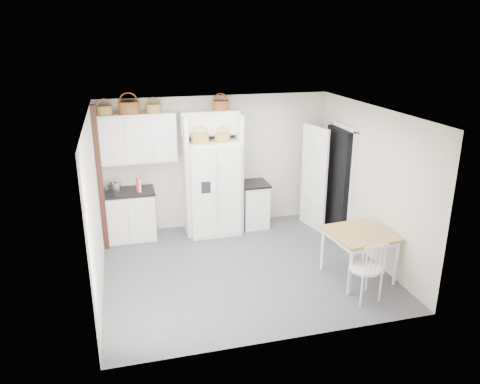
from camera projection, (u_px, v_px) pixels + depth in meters
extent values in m
plane|color=#404044|center=(243.00, 268.00, 7.82)|extent=(4.50, 4.50, 0.00)
plane|color=white|center=(243.00, 112.00, 6.98)|extent=(4.50, 4.50, 0.00)
plane|color=beige|center=(216.00, 162.00, 9.23)|extent=(4.50, 0.00, 4.50)
plane|color=beige|center=(95.00, 207.00, 6.86)|extent=(0.00, 4.00, 4.00)
plane|color=beige|center=(370.00, 183.00, 7.94)|extent=(0.00, 4.00, 4.00)
cube|color=white|center=(213.00, 187.00, 8.97)|extent=(0.94, 0.75, 1.81)
cube|color=white|center=(128.00, 216.00, 8.80)|extent=(0.98, 0.62, 0.91)
cube|color=white|center=(254.00, 205.00, 9.40)|extent=(0.49, 0.59, 0.87)
cube|color=olive|center=(358.00, 255.00, 7.41)|extent=(1.02, 1.02, 0.78)
cube|color=white|center=(366.00, 269.00, 6.78)|extent=(0.52, 0.48, 0.96)
cube|color=black|center=(126.00, 192.00, 8.65)|extent=(1.02, 0.66, 0.04)
cube|color=black|center=(254.00, 184.00, 9.25)|extent=(0.53, 0.63, 0.04)
cube|color=silver|center=(113.00, 187.00, 8.55)|extent=(0.29, 0.21, 0.18)
cube|color=#B02D26|center=(137.00, 185.00, 8.58)|extent=(0.04, 0.16, 0.24)
cube|color=#F3E9B6|center=(139.00, 185.00, 8.58)|extent=(0.07, 0.16, 0.23)
cylinder|color=brown|center=(105.00, 110.00, 8.22)|extent=(0.28, 0.28, 0.16)
cylinder|color=brown|center=(129.00, 108.00, 8.31)|extent=(0.37, 0.37, 0.21)
cylinder|color=brown|center=(153.00, 108.00, 8.42)|extent=(0.27, 0.27, 0.16)
cylinder|color=brown|center=(221.00, 105.00, 8.72)|extent=(0.31, 0.31, 0.18)
cylinder|color=brown|center=(200.00, 138.00, 8.50)|extent=(0.32, 0.32, 0.17)
cylinder|color=brown|center=(222.00, 138.00, 8.60)|extent=(0.28, 0.28, 0.15)
cube|color=white|center=(137.00, 138.00, 8.52)|extent=(1.40, 0.34, 0.90)
cube|color=white|center=(210.00, 122.00, 8.77)|extent=(1.12, 0.34, 0.45)
cube|color=white|center=(186.00, 176.00, 8.84)|extent=(0.08, 0.60, 2.30)
cube|color=white|center=(238.00, 172.00, 9.09)|extent=(0.08, 0.60, 2.30)
cube|color=black|center=(100.00, 180.00, 8.10)|extent=(0.09, 0.09, 2.60)
cube|color=black|center=(338.00, 182.00, 8.92)|extent=(0.18, 0.85, 2.05)
cube|color=white|center=(314.00, 178.00, 9.14)|extent=(0.21, 0.79, 2.05)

